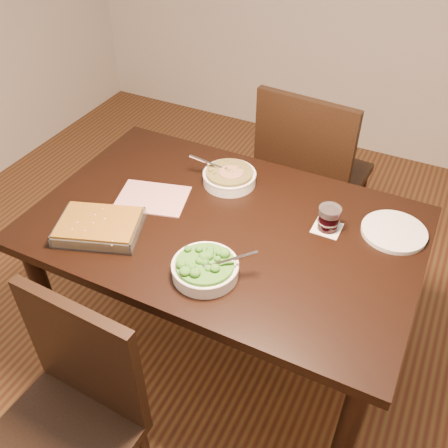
% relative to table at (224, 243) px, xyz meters
% --- Properties ---
extents(ground, '(4.00, 4.00, 0.00)m').
position_rel_table_xyz_m(ground, '(0.00, 0.00, -0.65)').
color(ground, '#401D12').
rests_on(ground, ground).
extents(table, '(1.40, 0.90, 0.75)m').
position_rel_table_xyz_m(table, '(0.00, 0.00, 0.00)').
color(table, black).
rests_on(table, ground).
extents(magazine_a, '(0.31, 0.26, 0.01)m').
position_rel_table_xyz_m(magazine_a, '(-0.32, 0.01, 0.10)').
color(magazine_a, '#A83044').
rests_on(magazine_a, table).
extents(coaster, '(0.10, 0.10, 0.00)m').
position_rel_table_xyz_m(coaster, '(0.34, 0.14, 0.10)').
color(coaster, white).
rests_on(coaster, table).
extents(stew_bowl, '(0.24, 0.22, 0.08)m').
position_rel_table_xyz_m(stew_bowl, '(-0.09, 0.24, 0.13)').
color(stew_bowl, white).
rests_on(stew_bowl, table).
extents(broccoli_bowl, '(0.23, 0.22, 0.09)m').
position_rel_table_xyz_m(broccoli_bowl, '(0.06, -0.26, 0.13)').
color(broccoli_bowl, white).
rests_on(broccoli_bowl, table).
extents(baking_dish, '(0.34, 0.30, 0.05)m').
position_rel_table_xyz_m(baking_dish, '(-0.38, -0.24, 0.12)').
color(baking_dish, silver).
rests_on(baking_dish, table).
extents(wine_tumbler, '(0.08, 0.08, 0.09)m').
position_rel_table_xyz_m(wine_tumbler, '(0.34, 0.14, 0.14)').
color(wine_tumbler, black).
rests_on(wine_tumbler, coaster).
extents(dinner_plate, '(0.23, 0.23, 0.02)m').
position_rel_table_xyz_m(dinner_plate, '(0.57, 0.22, 0.10)').
color(dinner_plate, silver).
rests_on(dinner_plate, table).
extents(chair_near, '(0.44, 0.44, 0.89)m').
position_rel_table_xyz_m(chair_near, '(-0.15, -0.75, -0.15)').
color(chair_near, black).
rests_on(chair_near, ground).
extents(chair_far, '(0.50, 0.50, 0.99)m').
position_rel_table_xyz_m(chair_far, '(0.09, 0.74, -0.10)').
color(chair_far, black).
rests_on(chair_far, ground).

